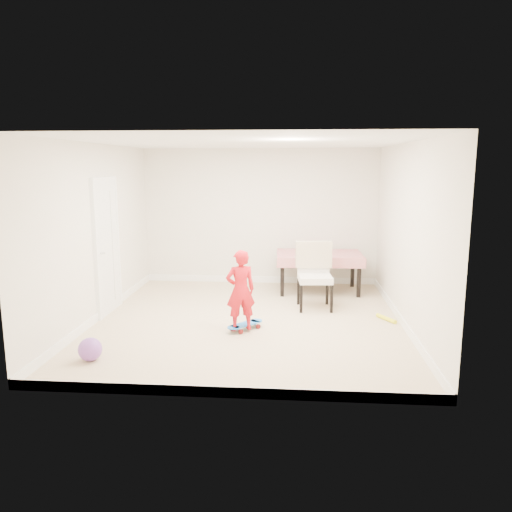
# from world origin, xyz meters

# --- Properties ---
(ground) EXTENTS (5.00, 5.00, 0.00)m
(ground) POSITION_xyz_m (0.00, 0.00, 0.00)
(ground) COLOR #C6AE89
(ground) RESTS_ON ground
(ceiling) EXTENTS (4.50, 5.00, 0.04)m
(ceiling) POSITION_xyz_m (0.00, 0.00, 2.58)
(ceiling) COLOR white
(ceiling) RESTS_ON wall_back
(wall_back) EXTENTS (4.50, 0.04, 2.60)m
(wall_back) POSITION_xyz_m (0.00, 2.48, 1.30)
(wall_back) COLOR silver
(wall_back) RESTS_ON ground
(wall_front) EXTENTS (4.50, 0.04, 2.60)m
(wall_front) POSITION_xyz_m (0.00, -2.48, 1.30)
(wall_front) COLOR silver
(wall_front) RESTS_ON ground
(wall_left) EXTENTS (0.04, 5.00, 2.60)m
(wall_left) POSITION_xyz_m (-2.23, 0.00, 1.30)
(wall_left) COLOR silver
(wall_left) RESTS_ON ground
(wall_right) EXTENTS (0.04, 5.00, 2.60)m
(wall_right) POSITION_xyz_m (2.23, 0.00, 1.30)
(wall_right) COLOR silver
(wall_right) RESTS_ON ground
(door) EXTENTS (0.11, 0.94, 2.11)m
(door) POSITION_xyz_m (-2.22, 0.30, 1.02)
(door) COLOR white
(door) RESTS_ON ground
(baseboard_back) EXTENTS (4.50, 0.02, 0.12)m
(baseboard_back) POSITION_xyz_m (0.00, 2.49, 0.06)
(baseboard_back) COLOR white
(baseboard_back) RESTS_ON ground
(baseboard_front) EXTENTS (4.50, 0.02, 0.12)m
(baseboard_front) POSITION_xyz_m (0.00, -2.49, 0.06)
(baseboard_front) COLOR white
(baseboard_front) RESTS_ON ground
(baseboard_left) EXTENTS (0.02, 5.00, 0.12)m
(baseboard_left) POSITION_xyz_m (-2.24, 0.00, 0.06)
(baseboard_left) COLOR white
(baseboard_left) RESTS_ON ground
(baseboard_right) EXTENTS (0.02, 5.00, 0.12)m
(baseboard_right) POSITION_xyz_m (2.24, 0.00, 0.06)
(baseboard_right) COLOR white
(baseboard_right) RESTS_ON ground
(dining_table) EXTENTS (1.55, 1.01, 0.71)m
(dining_table) POSITION_xyz_m (1.12, 1.87, 0.36)
(dining_table) COLOR #AA0B09
(dining_table) RESTS_ON ground
(dining_chair) EXTENTS (0.63, 0.71, 1.07)m
(dining_chair) POSITION_xyz_m (1.00, 0.75, 0.53)
(dining_chair) COLOR silver
(dining_chair) RESTS_ON ground
(skateboard) EXTENTS (0.57, 0.60, 0.09)m
(skateboard) POSITION_xyz_m (-0.01, -0.40, 0.05)
(skateboard) COLOR #1640BF
(skateboard) RESTS_ON ground
(child) EXTENTS (0.48, 0.39, 1.12)m
(child) POSITION_xyz_m (-0.06, -0.49, 0.56)
(child) COLOR red
(child) RESTS_ON ground
(balloon) EXTENTS (0.28, 0.28, 0.28)m
(balloon) POSITION_xyz_m (-1.73, -1.66, 0.14)
(balloon) COLOR purple
(balloon) RESTS_ON ground
(foam_toy) EXTENTS (0.26, 0.37, 0.06)m
(foam_toy) POSITION_xyz_m (2.05, 0.19, 0.03)
(foam_toy) COLOR yellow
(foam_toy) RESTS_ON ground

